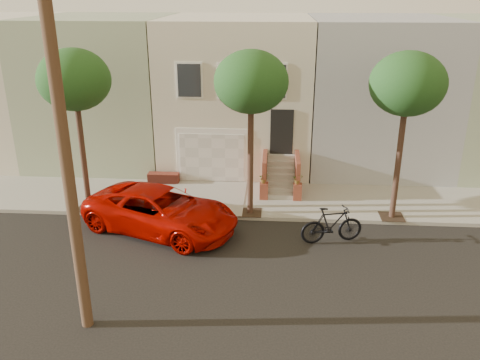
{
  "coord_description": "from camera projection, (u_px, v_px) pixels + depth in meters",
  "views": [
    {
      "loc": [
        1.86,
        -13.95,
        8.44
      ],
      "look_at": [
        0.66,
        3.0,
        1.87
      ],
      "focal_mm": 37.28,
      "sensor_mm": 36.0,
      "label": 1
    }
  ],
  "objects": [
    {
      "name": "motorcycle",
      "position": [
        332.0,
        225.0,
        17.47
      ],
      "size": [
        2.33,
        1.16,
        1.35
      ],
      "primitive_type": "imported",
      "rotation": [
        0.0,
        0.0,
        1.82
      ],
      "color": "black",
      "rests_on": "ground"
    },
    {
      "name": "tree_mid",
      "position": [
        251.0,
        83.0,
        17.81
      ],
      "size": [
        2.7,
        2.57,
        6.3
      ],
      "color": "#2D2116",
      "rests_on": "sidewalk"
    },
    {
      "name": "pickup_truck",
      "position": [
        161.0,
        210.0,
        18.27
      ],
      "size": [
        6.35,
        4.59,
        1.61
      ],
      "primitive_type": "imported",
      "rotation": [
        0.0,
        0.0,
        1.2
      ],
      "color": "#AE0700",
      "rests_on": "ground"
    },
    {
      "name": "house_row",
      "position": [
        238.0,
        89.0,
        25.24
      ],
      "size": [
        33.1,
        11.7,
        7.0
      ],
      "color": "beige",
      "rests_on": "sidewalk"
    },
    {
      "name": "tree_left",
      "position": [
        74.0,
        81.0,
        18.24
      ],
      "size": [
        2.7,
        2.57,
        6.3
      ],
      "color": "#2D2116",
      "rests_on": "sidewalk"
    },
    {
      "name": "ground",
      "position": [
        213.0,
        266.0,
        16.15
      ],
      "size": [
        90.0,
        90.0,
        0.0
      ],
      "primitive_type": "plane",
      "color": "black",
      "rests_on": "ground"
    },
    {
      "name": "tree_right",
      "position": [
        408.0,
        85.0,
        17.45
      ],
      "size": [
        2.7,
        2.57,
        6.3
      ],
      "color": "#2D2116",
      "rests_on": "sidewalk"
    },
    {
      "name": "sidewalk",
      "position": [
        228.0,
        199.0,
        21.1
      ],
      "size": [
        40.0,
        3.7,
        0.15
      ],
      "primitive_type": "cube",
      "color": "gray",
      "rests_on": "ground"
    }
  ]
}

